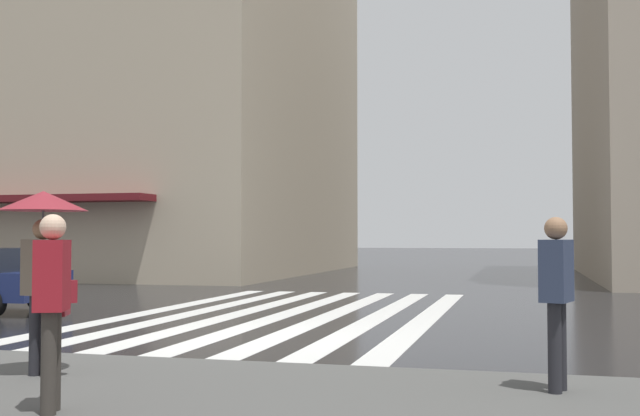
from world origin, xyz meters
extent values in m
plane|color=black|center=(0.00, 0.00, 0.00)|extent=(220.00, 220.00, 0.00)
cube|color=silver|center=(4.00, -2.56, 0.00)|extent=(13.00, 0.50, 0.01)
cube|color=silver|center=(4.00, -1.56, 0.00)|extent=(13.00, 0.50, 0.01)
cube|color=silver|center=(4.00, -0.56, 0.00)|extent=(13.00, 0.50, 0.01)
cube|color=silver|center=(4.00, 0.44, 0.00)|extent=(13.00, 0.50, 0.01)
cube|color=silver|center=(4.00, 1.44, 0.00)|extent=(13.00, 0.50, 0.01)
cube|color=silver|center=(4.00, 2.44, 0.00)|extent=(13.00, 0.50, 0.01)
cube|color=silver|center=(4.00, 3.44, 0.00)|extent=(13.00, 0.50, 0.01)
cube|color=tan|center=(21.91, 15.08, 8.52)|extent=(18.81, 20.77, 17.03)
cylinder|color=black|center=(3.33, 6.00, 0.31)|extent=(0.20, 0.62, 0.62)
cube|color=#6B5B4C|center=(-4.52, 0.55, 1.31)|extent=(0.31, 0.44, 0.60)
sphere|color=#936B4C|center=(-4.52, 0.55, 1.72)|extent=(0.22, 0.22, 0.22)
cylinder|color=#232328|center=(-4.51, 0.63, 0.58)|extent=(0.13, 0.13, 0.86)
cylinder|color=#232328|center=(-4.54, 0.46, 0.58)|extent=(0.13, 0.13, 0.86)
cube|color=maroon|center=(-4.58, 0.27, 1.06)|extent=(0.21, 0.30, 0.24)
cone|color=maroon|center=(-4.52, 0.55, 2.03)|extent=(0.94, 0.94, 0.21)
cylinder|color=#4C4C51|center=(-4.52, 0.55, 1.52)|extent=(0.02, 0.02, 0.81)
cube|color=maroon|center=(-6.01, -0.57, 1.31)|extent=(0.46, 0.38, 0.60)
sphere|color=beige|center=(-6.01, -0.57, 1.72)|extent=(0.22, 0.22, 0.22)
cylinder|color=#38332D|center=(-6.09, -0.61, 0.58)|extent=(0.13, 0.13, 0.86)
cylinder|color=#38332D|center=(-5.93, -0.54, 0.58)|extent=(0.13, 0.13, 0.86)
cube|color=maroon|center=(-5.75, -0.47, 1.06)|extent=(0.32, 0.26, 0.24)
cube|color=#2D3851|center=(-3.99, -4.76, 1.31)|extent=(0.45, 0.35, 0.60)
sphere|color=#936B4C|center=(-3.99, -4.76, 1.72)|extent=(0.22, 0.22, 0.22)
cylinder|color=#232328|center=(-4.07, -4.74, 0.58)|extent=(0.13, 0.13, 0.86)
cylinder|color=#232328|center=(-3.90, -4.79, 0.58)|extent=(0.13, 0.13, 0.86)
camera|label=1|loc=(-11.78, -4.45, 1.63)|focal=43.25mm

